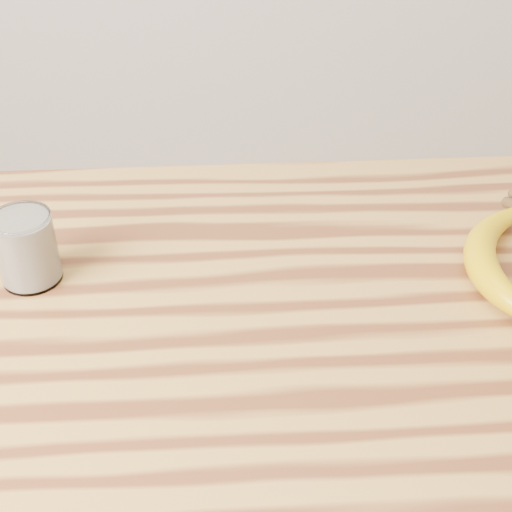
{
  "coord_description": "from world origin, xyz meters",
  "views": [
    {
      "loc": [
        -0.02,
        -0.61,
        1.46
      ],
      "look_at": [
        0.02,
        0.11,
        0.93
      ],
      "focal_mm": 50.0,
      "sensor_mm": 36.0,
      "label": 1
    }
  ],
  "objects": [
    {
      "name": "smoothie_glass",
      "position": [
        -0.26,
        0.12,
        0.95
      ],
      "size": [
        0.07,
        0.07,
        0.09
      ],
      "color": "white",
      "rests_on": "table"
    },
    {
      "name": "banana",
      "position": [
        0.3,
        0.1,
        0.92
      ],
      "size": [
        0.19,
        0.35,
        0.04
      ],
      "primitive_type": null,
      "rotation": [
        0.0,
        0.0,
        -0.2
      ],
      "color": "#C69F03",
      "rests_on": "table"
    },
    {
      "name": "table",
      "position": [
        0.0,
        0.0,
        0.77
      ],
      "size": [
        1.2,
        0.8,
        0.9
      ],
      "color": "#A87A35",
      "rests_on": "ground"
    }
  ]
}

